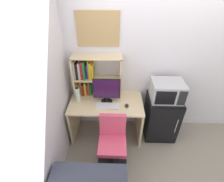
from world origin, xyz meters
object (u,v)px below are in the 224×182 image
computer_mouse (127,106)px  water_bottle (78,95)px  keyboard (107,106)px  hutch_bookshelf (90,76)px  mini_fridge (161,117)px  wall_corkboard (98,29)px  microwave (167,91)px  monitor (107,90)px  desk_chair (112,144)px

computer_mouse → water_bottle: (-0.81, 0.13, 0.10)m
keyboard → hutch_bookshelf: bearing=131.9°
mini_fridge → computer_mouse: bearing=-167.1°
wall_corkboard → hutch_bookshelf: bearing=-150.7°
hutch_bookshelf → keyboard: 0.58m
water_bottle → mini_fridge: size_ratio=0.31×
mini_fridge → microwave: 0.57m
water_bottle → monitor: bearing=-2.6°
mini_fridge → water_bottle: bearing=-179.5°
computer_mouse → desk_chair: (-0.22, -0.45, -0.40)m
computer_mouse → wall_corkboard: size_ratio=0.14×
computer_mouse → water_bottle: bearing=170.5°
keyboard → desk_chair: size_ratio=0.42×
desk_chair → wall_corkboard: (-0.24, 0.87, 1.47)m
desk_chair → wall_corkboard: size_ratio=1.39×
hutch_bookshelf → microwave: (1.25, -0.18, -0.15)m
monitor → keyboard: size_ratio=1.19×
water_bottle → mini_fridge: water_bottle is taller
computer_mouse → mini_fridge: bearing=12.9°
mini_fridge → keyboard: bearing=-170.7°
water_bottle → desk_chair: water_bottle is taller
monitor → microwave: size_ratio=0.88×
keyboard → water_bottle: 0.53m
wall_corkboard → keyboard: bearing=-71.5°
water_bottle → keyboard: bearing=-16.3°
water_bottle → microwave: bearing=0.6°
microwave → desk_chair: (-0.86, -0.60, -0.60)m
mini_fridge → desk_chair: size_ratio=0.95×
wall_corkboard → mini_fridge: bearing=-14.1°
computer_mouse → water_bottle: water_bottle is taller
monitor → mini_fridge: monitor is taller
monitor → water_bottle: monitor is taller
hutch_bookshelf → microwave: hutch_bookshelf is taller
monitor → mini_fridge: (0.97, 0.03, -0.59)m
hutch_bookshelf → desk_chair: 1.15m
mini_fridge → wall_corkboard: size_ratio=1.32×
mini_fridge → desk_chair: (-0.86, -0.60, -0.02)m
keyboard → desk_chair: (0.09, -0.44, -0.39)m
keyboard → computer_mouse: (0.31, 0.01, 0.01)m
monitor → water_bottle: bearing=177.4°
hutch_bookshelf → mini_fridge: 1.46m
mini_fridge → wall_corkboard: bearing=165.9°
hutch_bookshelf → desk_chair: (0.40, -0.78, -0.75)m
mini_fridge → desk_chair: bearing=-145.1°
monitor → keyboard: 0.26m
keyboard → computer_mouse: bearing=1.7°
mini_fridge → desk_chair: desk_chair is taller
desk_chair → wall_corkboard: wall_corkboard is taller
water_bottle → wall_corkboard: bearing=39.3°
hutch_bookshelf → desk_chair: size_ratio=0.91×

